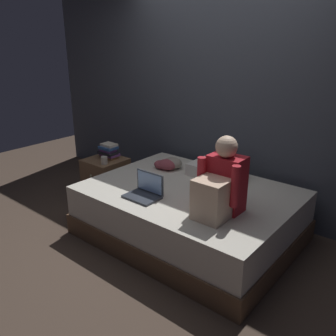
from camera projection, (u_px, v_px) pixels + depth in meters
The scene contains 10 objects.
ground_plane at pixel (154, 241), 3.54m from camera, with size 8.00×8.00×0.00m, color #47382D.
wall_back at pixel (225, 90), 3.94m from camera, with size 5.60×0.10×2.70m, color #424751.
bed at pixel (189, 213), 3.55m from camera, with size 2.00×1.50×0.51m.
nightstand at pixel (106, 180), 4.36m from camera, with size 0.44×0.46×0.53m.
person_sitting at pixel (221, 185), 2.90m from camera, with size 0.39×0.44×0.66m.
laptop at pixel (145, 191), 3.28m from camera, with size 0.32×0.23×0.22m.
pillow at pixel (217, 171), 3.75m from camera, with size 0.56×0.36×0.13m, color silver.
book_stack at pixel (109, 151), 4.27m from camera, with size 0.23×0.17×0.18m.
mug at pixel (104, 160), 4.09m from camera, with size 0.08×0.08×0.09m, color #BCB2A3.
clothes_pile at pixel (168, 164), 3.98m from camera, with size 0.29×0.26×0.12m.
Camera 1 is at (2.06, -2.28, 1.89)m, focal length 38.07 mm.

